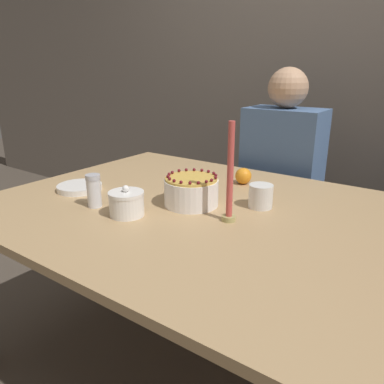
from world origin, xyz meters
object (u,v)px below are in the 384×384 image
Objects in this scene: sugar_bowl at (127,203)px; cake at (192,191)px; candle at (230,181)px; sugar_shaker at (94,191)px; person_man_blue_shirt at (279,198)px.

cake is at bearing 61.07° from sugar_bowl.
sugar_shaker is at bearing -160.22° from candle.
candle is at bearing 27.33° from sugar_bowl.
sugar_shaker is at bearing 73.01° from person_man_blue_shirt.
candle reaches higher than cake.
cake is 1.63× the size of sugar_bowl.
sugar_bowl is 0.37m from candle.
sugar_shaker reaches higher than sugar_bowl.
sugar_shaker is 0.51m from candle.
candle is 0.27× the size of person_man_blue_shirt.
candle is at bearing 19.78° from sugar_shaker.
sugar_shaker reaches higher than cake.
person_man_blue_shirt reaches higher than sugar_bowl.
sugar_shaker is 0.37× the size of candle.
candle is 0.93m from person_man_blue_shirt.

